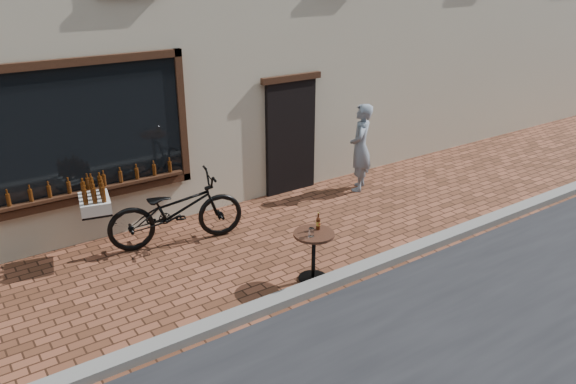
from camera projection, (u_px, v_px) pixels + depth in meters
ground at (320, 299)px, 7.66m from camera, size 90.00×90.00×0.00m
kerb at (312, 288)px, 7.78m from camera, size 90.00×0.25×0.12m
cargo_bicycle at (173, 210)px, 8.97m from camera, size 2.60×1.21×1.22m
bistro_table at (314, 246)px, 7.93m from camera, size 0.58×0.58×1.00m
pedestrian at (361, 148)px, 11.03m from camera, size 0.75×0.73×1.74m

